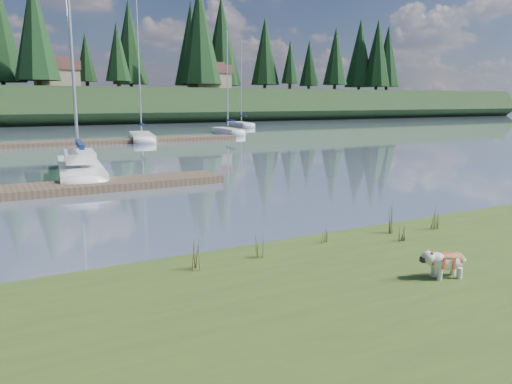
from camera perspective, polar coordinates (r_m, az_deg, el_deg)
ground at (r=40.98m, az=-22.24°, el=4.93°), size 200.00×200.00×0.00m
bank at (r=7.28m, az=15.57°, el=-16.20°), size 60.00×9.00×0.35m
ridge at (r=83.71m, az=-25.91°, el=8.81°), size 200.00×20.00×5.00m
bulldog at (r=9.31m, az=20.89°, el=-7.29°), size 0.86×0.49×0.50m
sailboat_main at (r=24.61m, az=-19.57°, el=2.91°), size 2.76×9.02×12.77m
dock_near at (r=19.85m, az=-26.47°, el=-0.05°), size 16.00×2.00×0.30m
dock_far at (r=41.25m, az=-19.49°, el=5.35°), size 26.00×2.20×0.30m
sailboat_bg_3 at (r=45.06m, az=-12.99°, el=6.28°), size 3.54×8.93×12.78m
sailboat_bg_4 at (r=51.84m, az=-3.45°, el=7.04°), size 1.99×7.00×10.30m
sailboat_bg_5 at (r=66.22m, az=-1.86°, el=7.79°), size 2.78×7.76×10.93m
weed_0 at (r=9.84m, az=0.38°, el=-6.12°), size 0.17×0.14×0.56m
weed_1 at (r=10.91m, az=7.92°, el=-4.94°), size 0.17×0.14×0.40m
weed_2 at (r=11.98m, az=15.11°, el=-3.04°), size 0.17×0.14×0.77m
weed_3 at (r=9.20m, az=-7.06°, el=-7.12°), size 0.17×0.14×0.66m
weed_4 at (r=11.46m, az=16.38°, el=-4.61°), size 0.17×0.14×0.35m
weed_5 at (r=12.66m, az=19.86°, el=-2.79°), size 0.17×0.14×0.67m
mud_lip at (r=10.64m, az=-1.32°, el=-7.74°), size 60.00×0.50×0.14m
conifer_4 at (r=77.57m, az=-23.95°, el=16.77°), size 6.16×6.16×15.10m
conifer_5 at (r=83.27m, az=-15.56°, el=15.20°), size 3.96×3.96×10.35m
conifer_6 at (r=85.75m, az=-6.46°, el=17.49°), size 7.04×7.04×17.00m
conifer_7 at (r=94.39m, az=1.02°, el=15.80°), size 5.28×5.28×13.20m
conifer_8 at (r=98.20m, az=9.07°, el=15.07°), size 4.62×4.62×11.77m
conifer_9 at (r=108.91m, az=13.70°, el=15.15°), size 5.94×5.94×14.62m
house_1 at (r=82.36m, az=-21.85°, el=12.45°), size 6.30×5.30×4.65m
house_2 at (r=86.88m, az=-5.38°, el=12.99°), size 6.30×5.30×4.65m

